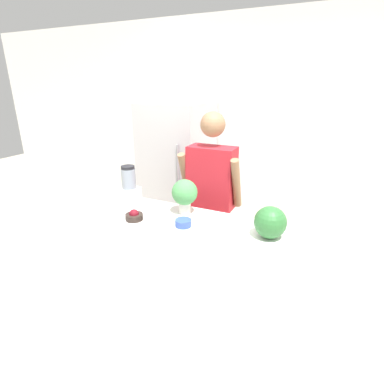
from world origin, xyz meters
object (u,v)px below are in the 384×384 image
Objects in this scene: watermelon at (270,222)px; blender at (129,186)px; bowl_cherries at (134,216)px; bowl_small_blue at (183,223)px; refrigerator at (178,176)px; person at (211,201)px; potted_plant at (185,194)px; bowl_cream at (157,219)px.

blender reaches higher than watermelon.
bowl_cherries is 0.41m from blender.
blender is (-0.26, 0.30, 0.11)m from bowl_cherries.
blender reaches higher than bowl_small_blue.
bowl_small_blue is at bearing -60.70° from refrigerator.
watermelon is at bearing 7.94° from bowl_cherries.
bowl_small_blue is 0.70m from blender.
person is 0.91m from watermelon.
bowl_small_blue is 0.43× the size of potted_plant.
refrigerator is 1.37m from bowl_cherries.
person reaches higher than bowl_small_blue.
watermelon is 1.26m from blender.
bowl_cream is at bearing -100.71° from person.
refrigerator is at bearing 119.30° from bowl_small_blue.
refrigerator is at bearing 111.46° from bowl_cream.
bowl_cherries is at bearing -170.86° from bowl_small_blue.
bowl_cherries is 0.39m from bowl_small_blue.
bowl_cherries is at bearing -177.73° from bowl_cream.
person is 0.68m from bowl_small_blue.
refrigerator is 9.66× the size of bowl_cream.
watermelon is (0.65, -0.60, 0.18)m from person.
person reaches higher than watermelon.
bowl_cream is (0.19, 0.01, 0.01)m from bowl_cherries.
refrigerator reaches higher than bowl_small_blue.
person reaches higher than potted_plant.
watermelon is 0.71m from potted_plant.
refrigerator is 1.42m from bowl_cream.
watermelon is at bearing -11.40° from potted_plant.
bowl_small_blue is (0.71, -1.27, 0.09)m from refrigerator.
refrigerator is at bearing 137.74° from watermelon.
blender is at bearing 177.50° from potted_plant.
person is 6.03× the size of potted_plant.
blender is at bearing -143.56° from person.
refrigerator reaches higher than person.
potted_plant is at bearing -2.50° from blender.
refrigerator reaches higher than bowl_cherries.
blender is at bearing 147.04° from bowl_cream.
person is at bearing 137.39° from watermelon.
person is 0.76m from blender.
bowl_small_blue is 0.37× the size of blender.
watermelon reaches higher than bowl_cherries.
potted_plant is (-0.10, 0.22, 0.14)m from bowl_small_blue.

